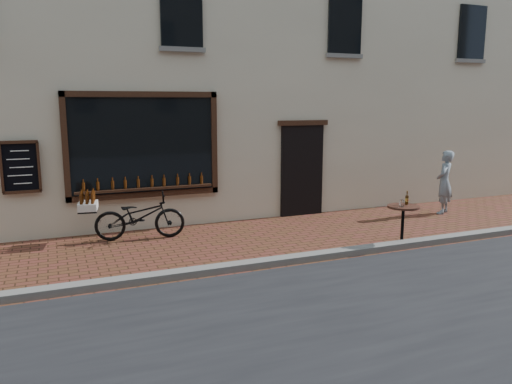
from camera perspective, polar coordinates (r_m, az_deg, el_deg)
name	(u,v)px	position (r m, az deg, el deg)	size (l,w,h in m)	color
ground	(296,266)	(8.60, 4.59, -8.45)	(90.00, 90.00, 0.00)	#55301B
kerb	(291,259)	(8.75, 3.99, -7.69)	(90.00, 0.25, 0.12)	slate
shop_building	(190,18)	(14.42, -7.58, 19.15)	(28.00, 6.20, 10.00)	beige
cargo_bicycle	(138,216)	(10.38, -13.32, -2.68)	(2.12, 0.88, 1.00)	black
bistro_table	(403,217)	(10.06, 16.45, -2.76)	(0.61, 0.61, 1.05)	black
pedestrian	(444,182)	(13.23, 20.73, 1.05)	(0.57, 0.38, 1.58)	gray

